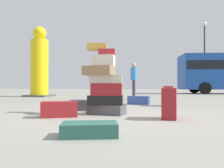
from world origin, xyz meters
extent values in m
plane|color=gray|center=(0.00, 0.00, 0.00)|extent=(80.00, 80.00, 0.00)
cube|color=#4C4C51|center=(-0.09, 0.13, 0.10)|extent=(0.84, 0.54, 0.21)
cube|color=black|center=(-0.10, 0.09, 0.31)|extent=(0.77, 0.45, 0.20)
cube|color=maroon|center=(-0.07, 0.07, 0.54)|extent=(0.69, 0.43, 0.26)
cube|color=beige|center=(-0.09, 0.10, 0.76)|extent=(0.73, 0.45, 0.18)
cube|color=olive|center=(-0.23, -0.02, 0.94)|extent=(0.67, 0.42, 0.19)
cube|color=beige|center=(-0.15, 0.14, 1.16)|extent=(0.47, 0.25, 0.25)
cube|color=maroon|center=(-0.10, 0.22, 1.36)|extent=(0.38, 0.22, 0.14)
cube|color=#B28C33|center=(-0.35, 0.30, 1.50)|extent=(0.47, 0.30, 0.15)
cube|color=#334F99|center=(0.41, 2.79, 0.14)|extent=(0.75, 0.45, 0.28)
cube|color=#26594C|center=(0.16, -1.88, 0.08)|extent=(0.75, 0.53, 0.16)
cube|color=#4C4C51|center=(-0.75, 0.76, 0.13)|extent=(0.78, 0.49, 0.26)
cube|color=maroon|center=(1.21, -0.30, 0.29)|extent=(0.30, 0.44, 0.57)
cube|color=maroon|center=(1.34, 2.35, 0.31)|extent=(0.27, 0.42, 0.61)
cube|color=maroon|center=(-0.90, -0.48, 0.15)|extent=(0.75, 0.54, 0.31)
cylinder|color=#3F334C|center=(-0.01, 5.28, 0.45)|extent=(0.12, 0.12, 0.89)
cylinder|color=#3F334C|center=(0.03, 5.07, 0.45)|extent=(0.12, 0.12, 0.89)
cylinder|color=#338CCC|center=(0.01, 5.17, 1.17)|extent=(0.30, 0.30, 0.55)
sphere|color=tan|center=(0.01, 5.17, 1.55)|extent=(0.22, 0.22, 0.22)
cylinder|color=yellow|center=(-5.72, 6.97, 1.67)|extent=(1.00, 1.00, 3.34)
sphere|color=yellow|center=(-5.72, 6.97, 3.73)|extent=(0.78, 0.78, 0.78)
cube|color=#4C4C4C|center=(-5.72, 6.97, 0.05)|extent=(1.40, 1.40, 0.10)
cylinder|color=black|center=(4.31, 15.22, 0.45)|extent=(0.93, 0.37, 0.90)
cylinder|color=black|center=(4.66, 12.75, 0.45)|extent=(0.93, 0.37, 0.90)
cylinder|color=#333338|center=(4.84, 13.67, 2.74)|extent=(0.12, 0.12, 5.47)
sphere|color=#F2F2CC|center=(4.84, 13.67, 5.59)|extent=(0.36, 0.36, 0.36)
camera|label=1|loc=(0.95, -4.35, 0.61)|focal=33.91mm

